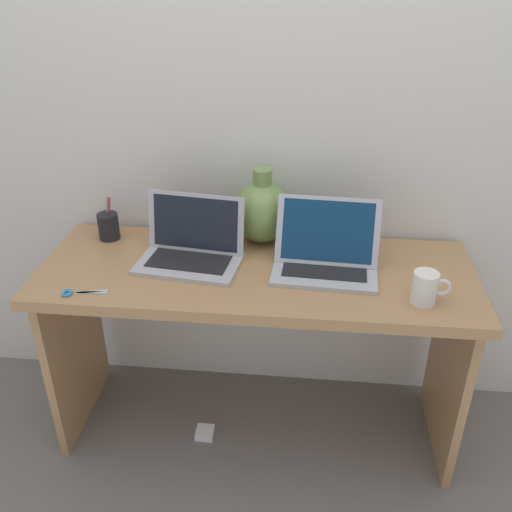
% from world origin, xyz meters
% --- Properties ---
extents(ground_plane, '(6.00, 6.00, 0.00)m').
position_xyz_m(ground_plane, '(0.00, 0.00, 0.00)').
color(ground_plane, slate).
extents(back_wall, '(4.40, 0.04, 2.40)m').
position_xyz_m(back_wall, '(0.00, 0.32, 1.20)').
color(back_wall, silver).
rests_on(back_wall, ground).
extents(desk, '(1.50, 0.56, 0.74)m').
position_xyz_m(desk, '(0.00, 0.00, 0.58)').
color(desk, '#AD7F51').
rests_on(desk, ground).
extents(laptop_left, '(0.38, 0.27, 0.23)m').
position_xyz_m(laptop_left, '(-0.23, 0.04, 0.80)').
color(laptop_left, '#B2B2B7').
rests_on(laptop_left, desk).
extents(laptop_right, '(0.37, 0.27, 0.23)m').
position_xyz_m(laptop_right, '(0.24, 0.03, 0.80)').
color(laptop_right, '#B2B2B7').
rests_on(laptop_right, desk).
extents(green_vase, '(0.22, 0.22, 0.28)m').
position_xyz_m(green_vase, '(0.00, 0.22, 0.86)').
color(green_vase, '#75934C').
rests_on(green_vase, desk).
extents(coffee_mug, '(0.12, 0.08, 0.11)m').
position_xyz_m(coffee_mug, '(0.54, -0.15, 0.79)').
color(coffee_mug, white).
rests_on(coffee_mug, desk).
extents(pen_cup, '(0.08, 0.08, 0.16)m').
position_xyz_m(pen_cup, '(-0.58, 0.17, 0.79)').
color(pen_cup, black).
rests_on(pen_cup, desk).
extents(scissors, '(0.15, 0.06, 0.01)m').
position_xyz_m(scissors, '(-0.56, -0.22, 0.74)').
color(scissors, '#B7B7BC').
rests_on(scissors, desk).
extents(power_brick, '(0.07, 0.07, 0.03)m').
position_xyz_m(power_brick, '(-0.20, -0.08, 0.01)').
color(power_brick, white).
rests_on(power_brick, ground).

